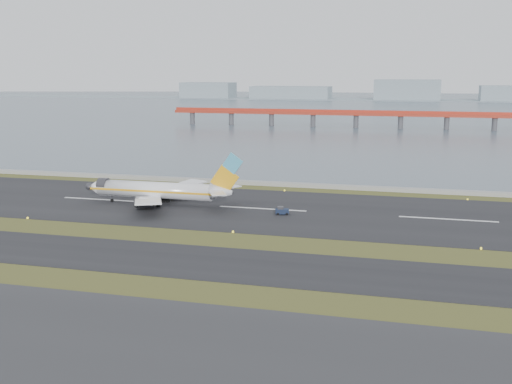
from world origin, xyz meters
TOP-DOWN VIEW (x-y plane):
  - ground at (0.00, 0.00)m, footprint 1000.00×1000.00m
  - apron_strip at (0.00, -55.00)m, footprint 1000.00×50.00m
  - taxiway_strip at (0.00, -12.00)m, footprint 1000.00×18.00m
  - runway_strip at (0.00, 30.00)m, footprint 1000.00×45.00m
  - seawall at (0.00, 60.00)m, footprint 1000.00×2.50m
  - bay_water at (0.00, 460.00)m, footprint 1400.00×800.00m
  - red_pier at (20.00, 250.00)m, footprint 260.00×5.00m
  - far_shoreline at (13.62, 620.00)m, footprint 1400.00×80.00m
  - airliner at (-23.77, 28.06)m, footprint 38.52×32.89m
  - pushback_tug at (5.48, 25.38)m, footprint 3.18×2.36m

SIDE VIEW (x-z plane):
  - ground at x=0.00m, z-range 0.00..0.00m
  - bay_water at x=0.00m, z-range -0.65..0.65m
  - apron_strip at x=0.00m, z-range 0.00..0.10m
  - taxiway_strip at x=0.00m, z-range 0.00..0.10m
  - runway_strip at x=0.00m, z-range 0.00..0.10m
  - seawall at x=0.00m, z-range 0.00..1.00m
  - pushback_tug at x=5.48m, z-range -0.03..1.79m
  - airliner at x=-23.77m, z-range -2.94..9.86m
  - far_shoreline at x=13.62m, z-range -24.18..36.32m
  - red_pier at x=20.00m, z-range 2.18..12.38m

